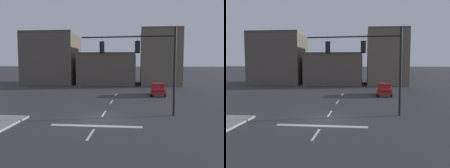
{
  "view_description": "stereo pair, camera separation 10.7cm",
  "coord_description": "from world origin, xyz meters",
  "views": [
    {
      "loc": [
        2.81,
        -18.32,
        4.45
      ],
      "look_at": [
        0.39,
        4.92,
        2.29
      ],
      "focal_mm": 39.08,
      "sensor_mm": 36.0,
      "label": 1
    },
    {
      "loc": [
        2.91,
        -18.31,
        4.45
      ],
      "look_at": [
        0.39,
        4.92,
        2.29
      ],
      "focal_mm": 39.08,
      "sensor_mm": 36.0,
      "label": 2
    }
  ],
  "objects": [
    {
      "name": "building_row",
      "position": [
        -3.9,
        30.39,
        4.2
      ],
      "size": [
        30.07,
        13.26,
        10.53
      ],
      "color": "brown",
      "rests_on": "ground"
    },
    {
      "name": "lane_centreline",
      "position": [
        0.0,
        2.0,
        0.0
      ],
      "size": [
        0.16,
        26.4,
        0.01
      ],
      "color": "silver",
      "rests_on": "ground"
    },
    {
      "name": "ground_plane",
      "position": [
        0.0,
        0.0,
        0.0
      ],
      "size": [
        400.0,
        400.0,
        0.0
      ],
      "primitive_type": "plane",
      "color": "#353538"
    },
    {
      "name": "car_lot_nearside",
      "position": [
        5.59,
        14.0,
        0.86
      ],
      "size": [
        2.27,
        4.59,
        1.61
      ],
      "color": "#A81E1E",
      "rests_on": "ground"
    },
    {
      "name": "signal_mast_near_side",
      "position": [
        3.57,
        2.08,
        4.85
      ],
      "size": [
        7.95,
        0.93,
        7.28
      ],
      "color": "black",
      "rests_on": "ground"
    },
    {
      "name": "stop_bar_paint",
      "position": [
        0.0,
        -2.0,
        0.0
      ],
      "size": [
        6.4,
        0.5,
        0.01
      ],
      "primitive_type": "cube",
      "color": "silver",
      "rests_on": "ground"
    }
  ]
}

